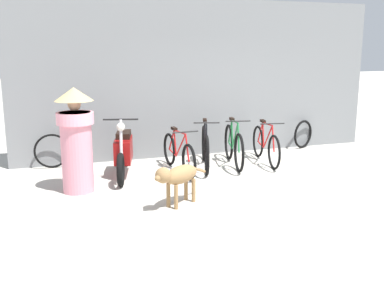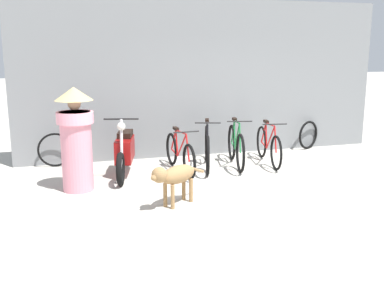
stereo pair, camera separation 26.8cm
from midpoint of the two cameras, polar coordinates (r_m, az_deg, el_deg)
name	(u,v)px [view 2 (the right image)]	position (r m, az deg, el deg)	size (l,w,h in m)	color
ground_plane	(264,195)	(7.06, 10.23, -6.37)	(60.00, 60.00, 0.00)	#B7B2A5
shop_wall_back	(206,79)	(9.40, 2.60, 8.29)	(7.72, 0.20, 3.18)	slate
bicycle_0	(180,154)	(8.14, -0.62, -1.25)	(0.46, 1.67, 0.81)	black
bicycle_1	(207,148)	(8.42, 2.84, -0.51)	(0.61, 1.68, 0.92)	black
bicycle_2	(236,146)	(8.59, 6.48, -0.31)	(0.50, 1.65, 0.93)	black
bicycle_3	(268,146)	(8.87, 10.54, -0.23)	(0.46, 1.64, 0.85)	black
motorcycle	(125,151)	(8.01, -7.59, -0.91)	(0.66, 1.88, 1.07)	black
stray_dog	(175,176)	(6.36, -1.00, -4.07)	(0.96, 0.68, 0.63)	#997247
person_in_robes	(76,137)	(7.16, -13.49, 0.91)	(0.71, 0.71, 1.63)	pink
spare_tire_left	(55,150)	(8.83, -16.15, -0.73)	(0.65, 0.05, 0.65)	black
spare_tire_right	(308,135)	(10.34, 15.26, 1.12)	(0.61, 0.29, 0.63)	black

